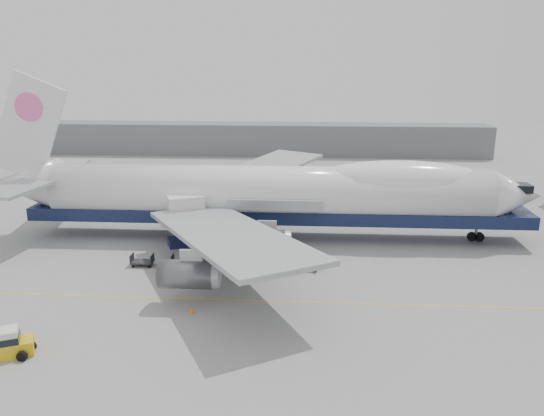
{
  "coord_description": "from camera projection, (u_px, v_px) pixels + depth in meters",
  "views": [
    {
      "loc": [
        4.32,
        -49.87,
        21.34
      ],
      "look_at": [
        0.77,
        6.0,
        5.42
      ],
      "focal_mm": 35.0,
      "sensor_mm": 36.0,
      "label": 1
    }
  ],
  "objects": [
    {
      "name": "catering_truck",
      "position": [
        186.0,
        217.0,
        61.79
      ],
      "size": [
        4.94,
        4.2,
        5.98
      ],
      "rotation": [
        0.0,
        0.0,
        0.4
      ],
      "color": "#191F4C",
      "rests_on": "ground"
    },
    {
      "name": "ground",
      "position": [
        261.0,
        275.0,
        53.97
      ],
      "size": [
        260.0,
        260.0,
        0.0
      ],
      "primitive_type": "plane",
      "color": "gray",
      "rests_on": "ground"
    },
    {
      "name": "dolly_1",
      "position": [
        183.0,
        262.0,
        55.95
      ],
      "size": [
        2.3,
        1.35,
        1.3
      ],
      "color": "#2D2D30",
      "rests_on": "ground"
    },
    {
      "name": "hangar",
      "position": [
        243.0,
        139.0,
        120.82
      ],
      "size": [
        110.0,
        8.0,
        7.0
      ],
      "primitive_type": "cube",
      "color": "slate",
      "rests_on": "ground"
    },
    {
      "name": "dolly_0",
      "position": [
        142.0,
        261.0,
        56.21
      ],
      "size": [
        2.3,
        1.35,
        1.3
      ],
      "color": "#2D2D30",
      "rests_on": "ground"
    },
    {
      "name": "dolly_2",
      "position": [
        224.0,
        263.0,
        55.68
      ],
      "size": [
        2.3,
        1.35,
        1.3
      ],
      "color": "#2D2D30",
      "rests_on": "ground"
    },
    {
      "name": "dolly_4",
      "position": [
        307.0,
        265.0,
        55.15
      ],
      "size": [
        2.3,
        1.35,
        1.3
      ],
      "color": "#2D2D30",
      "rests_on": "ground"
    },
    {
      "name": "baggage_tug",
      "position": [
        10.0,
        344.0,
        39.13
      ],
      "size": [
        3.34,
        2.63,
        2.16
      ],
      "rotation": [
        0.0,
        0.0,
        0.41
      ],
      "color": "gold",
      "rests_on": "ground"
    },
    {
      "name": "traffic_cone",
      "position": [
        191.0,
        310.0,
        45.87
      ],
      "size": [
        0.41,
        0.41,
        0.6
      ],
      "rotation": [
        0.0,
        0.0,
        -0.35
      ],
      "color": "orange",
      "rests_on": "ground"
    },
    {
      "name": "airliner",
      "position": [
        274.0,
        193.0,
        63.91
      ],
      "size": [
        67.0,
        55.3,
        19.98
      ],
      "color": "white",
      "rests_on": "ground"
    },
    {
      "name": "dolly_3",
      "position": [
        265.0,
        264.0,
        55.41
      ],
      "size": [
        2.3,
        1.35,
        1.3
      ],
      "color": "#2D2D30",
      "rests_on": "ground"
    },
    {
      "name": "apron_line",
      "position": [
        255.0,
        301.0,
        48.21
      ],
      "size": [
        60.0,
        0.15,
        0.01
      ],
      "primitive_type": "cube",
      "color": "gold",
      "rests_on": "ground"
    }
  ]
}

